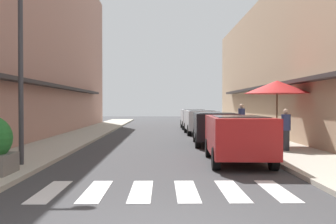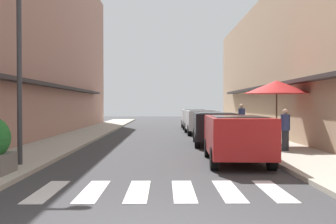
% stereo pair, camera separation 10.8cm
% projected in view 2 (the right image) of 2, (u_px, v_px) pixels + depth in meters
% --- Properties ---
extents(ground_plane, '(84.29, 84.29, 0.00)m').
position_uv_depth(ground_plane, '(163.00, 140.00, 20.57)').
color(ground_plane, '#38383A').
extents(sidewalk_left, '(2.55, 53.64, 0.12)m').
position_uv_depth(sidewalk_left, '(72.00, 139.00, 20.53)').
color(sidewalk_left, '#ADA899').
rests_on(sidewalk_left, ground_plane).
extents(sidewalk_right, '(2.55, 53.64, 0.12)m').
position_uv_depth(sidewalk_right, '(253.00, 139.00, 20.61)').
color(sidewalk_right, '#ADA899').
rests_on(sidewalk_right, ground_plane).
extents(building_row_left, '(5.50, 36.48, 11.59)m').
position_uv_depth(building_row_left, '(4.00, 30.00, 21.30)').
color(building_row_left, '#A87A6B').
rests_on(building_row_left, ground_plane).
extents(building_row_right, '(5.50, 36.48, 8.26)m').
position_uv_depth(building_row_right, '(320.00, 62.00, 21.49)').
color(building_row_right, tan).
rests_on(building_row_right, ground_plane).
extents(crosswalk, '(5.20, 2.20, 0.01)m').
position_uv_depth(crosswalk, '(161.00, 191.00, 8.44)').
color(crosswalk, silver).
rests_on(crosswalk, ground_plane).
extents(parked_car_near, '(1.96, 4.30, 1.47)m').
position_uv_depth(parked_car_near, '(237.00, 134.00, 12.47)').
color(parked_car_near, maroon).
rests_on(parked_car_near, ground_plane).
extents(parked_car_mid, '(1.97, 4.31, 1.47)m').
position_uv_depth(parked_car_mid, '(214.00, 125.00, 18.10)').
color(parked_car_mid, black).
rests_on(parked_car_mid, ground_plane).
extents(parked_car_far, '(1.86, 4.14, 1.47)m').
position_uv_depth(parked_car_far, '(201.00, 119.00, 24.72)').
color(parked_car_far, silver).
rests_on(parked_car_far, ground_plane).
extents(parked_car_distant, '(1.83, 4.13, 1.47)m').
position_uv_depth(parked_car_distant, '(194.00, 117.00, 30.31)').
color(parked_car_distant, silver).
rests_on(parked_car_distant, ground_plane).
extents(street_lamp, '(1.19, 0.28, 5.21)m').
position_uv_depth(street_lamp, '(26.00, 52.00, 11.40)').
color(street_lamp, '#38383D').
rests_on(street_lamp, sidewalk_left).
extents(cafe_umbrella, '(2.75, 2.75, 2.71)m').
position_uv_depth(cafe_umbrella, '(277.00, 87.00, 16.78)').
color(cafe_umbrella, '#262626').
rests_on(cafe_umbrella, sidewalk_right).
extents(pedestrian_walking_near, '(0.34, 0.34, 1.54)m').
position_uv_depth(pedestrian_walking_near, '(285.00, 129.00, 14.85)').
color(pedestrian_walking_near, '#282B33').
rests_on(pedestrian_walking_near, sidewalk_right).
extents(pedestrian_walking_far, '(0.34, 0.34, 1.74)m').
position_uv_depth(pedestrian_walking_far, '(242.00, 120.00, 20.22)').
color(pedestrian_walking_far, '#282B33').
rests_on(pedestrian_walking_far, sidewalk_right).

